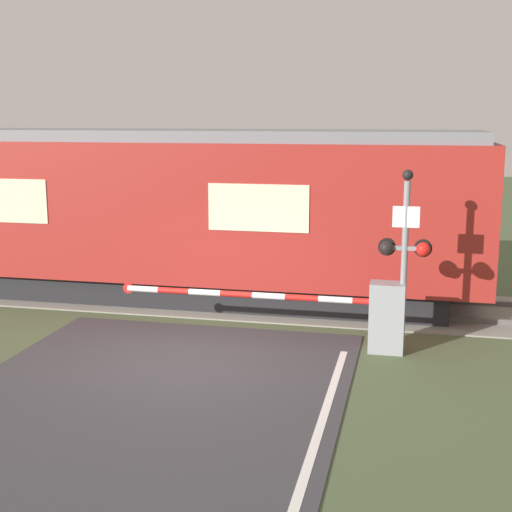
# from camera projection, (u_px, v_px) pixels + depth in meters

# --- Properties ---
(ground_plane) EXTENTS (80.00, 80.00, 0.00)m
(ground_plane) POSITION_uv_depth(u_px,v_px,m) (182.00, 360.00, 12.01)
(ground_plane) COLOR #475638
(track_bed) EXTENTS (36.00, 3.20, 0.13)m
(track_bed) POSITION_uv_depth(u_px,v_px,m) (240.00, 300.00, 15.87)
(track_bed) COLOR gray
(track_bed) RESTS_ON ground_plane
(train) EXTENTS (20.24, 2.73, 3.76)m
(train) POSITION_uv_depth(u_px,v_px,m) (37.00, 209.00, 16.54)
(train) COLOR black
(train) RESTS_ON ground_plane
(crossing_barrier) EXTENTS (5.18, 0.44, 1.23)m
(crossing_barrier) POSITION_uv_depth(u_px,v_px,m) (366.00, 314.00, 12.43)
(crossing_barrier) COLOR gray
(crossing_barrier) RESTS_ON ground_plane
(signal_post) EXTENTS (0.90, 0.26, 3.18)m
(signal_post) POSITION_uv_depth(u_px,v_px,m) (405.00, 251.00, 12.05)
(signal_post) COLOR gray
(signal_post) RESTS_ON ground_plane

